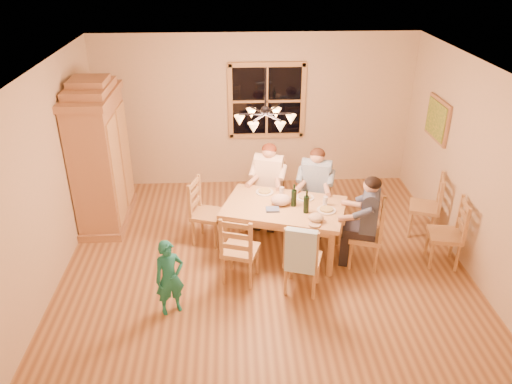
{
  "coord_description": "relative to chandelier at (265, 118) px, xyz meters",
  "views": [
    {
      "loc": [
        -0.42,
        -5.9,
        4.07
      ],
      "look_at": [
        -0.11,
        0.1,
        1.0
      ],
      "focal_mm": 35.0,
      "sensor_mm": 36.0,
      "label": 1
    }
  ],
  "objects": [
    {
      "name": "wall_right",
      "position": [
        2.75,
        0.0,
        -0.73
      ],
      "size": [
        0.02,
        5.0,
        2.7
      ],
      "primitive_type": "cube",
      "color": "beige",
      "rests_on": "floor"
    },
    {
      "name": "chandelier",
      "position": [
        0.0,
        0.0,
        0.0
      ],
      "size": [
        0.77,
        0.68,
        0.71
      ],
      "color": "black",
      "rests_on": "ceiling"
    },
    {
      "name": "adult_woman",
      "position": [
        0.13,
        1.0,
        -1.24
      ],
      "size": [
        0.49,
        0.52,
        0.87
      ],
      "rotation": [
        0.0,
        0.0,
        2.83
      ],
      "color": "beige",
      "rests_on": "floor"
    },
    {
      "name": "adult_slate_man",
      "position": [
        1.37,
        -0.22,
        -1.24
      ],
      "size": [
        0.52,
        0.49,
        0.87
      ],
      "rotation": [
        0.0,
        0.0,
        1.26
      ],
      "color": "#3E4A63",
      "rests_on": "floor"
    },
    {
      "name": "plate_plaid",
      "position": [
        0.6,
        0.33,
        -1.31
      ],
      "size": [
        0.26,
        0.26,
        0.02
      ],
      "primitive_type": "cylinder",
      "color": "white",
      "rests_on": "dining_table"
    },
    {
      "name": "chair_near_right",
      "position": [
        0.44,
        -0.73,
        -1.77
      ],
      "size": [
        0.55,
        0.53,
        0.99
      ],
      "rotation": [
        0.0,
        0.0,
        -0.31
      ],
      "color": "#A57948",
      "rests_on": "floor"
    },
    {
      "name": "cloth_bundle",
      "position": [
        0.24,
        0.16,
        -1.24
      ],
      "size": [
        0.28,
        0.22,
        0.15
      ],
      "primitive_type": "ellipsoid",
      "color": "#C3A38D",
      "rests_on": "dining_table"
    },
    {
      "name": "floor",
      "position": [
        0.0,
        0.0,
        -2.08
      ],
      "size": [
        5.5,
        5.5,
        0.0
      ],
      "primitive_type": "plane",
      "color": "brown",
      "rests_on": "ground"
    },
    {
      "name": "chair_spare_front",
      "position": [
        2.45,
        -0.26,
        -1.77
      ],
      "size": [
        0.5,
        0.51,
        0.99
      ],
      "rotation": [
        0.0,
        0.0,
        1.37
      ],
      "color": "#A57948",
      "rests_on": "floor"
    },
    {
      "name": "chair_spare_back",
      "position": [
        2.45,
        0.53,
        -1.77
      ],
      "size": [
        0.54,
        0.56,
        0.99
      ],
      "rotation": [
        0.0,
        0.0,
        1.22
      ],
      "color": "#A57948",
      "rests_on": "floor"
    },
    {
      "name": "armoire",
      "position": [
        -2.42,
        1.2,
        -1.02
      ],
      "size": [
        0.66,
        1.4,
        2.3
      ],
      "color": "#9F6E44",
      "rests_on": "floor"
    },
    {
      "name": "dining_table",
      "position": [
        0.28,
        0.13,
        -1.42
      ],
      "size": [
        1.87,
        1.46,
        0.76
      ],
      "rotation": [
        0.0,
        0.0,
        -0.31
      ],
      "color": "#B1854E",
      "rests_on": "floor"
    },
    {
      "name": "ceiling",
      "position": [
        0.0,
        0.0,
        0.62
      ],
      "size": [
        5.5,
        5.0,
        0.02
      ],
      "primitive_type": "cube",
      "color": "white",
      "rests_on": "wall_back"
    },
    {
      "name": "chair_end_left",
      "position": [
        -0.8,
        0.48,
        -1.77
      ],
      "size": [
        0.53,
        0.55,
        0.99
      ],
      "rotation": [
        0.0,
        0.0,
        -1.88
      ],
      "color": "#A57948",
      "rests_on": "floor"
    },
    {
      "name": "wall_back",
      "position": [
        0.0,
        2.5,
        -0.73
      ],
      "size": [
        5.5,
        0.02,
        2.7
      ],
      "primitive_type": "cube",
      "color": "beige",
      "rests_on": "floor"
    },
    {
      "name": "plate_woman",
      "position": [
        0.04,
        0.54,
        -1.31
      ],
      "size": [
        0.26,
        0.26,
        0.02
      ],
      "primitive_type": "cylinder",
      "color": "white",
      "rests_on": "dining_table"
    },
    {
      "name": "wine_glass_a",
      "position": [
        0.27,
        0.42,
        -1.25
      ],
      "size": [
        0.06,
        0.06,
        0.14
      ],
      "primitive_type": "cylinder",
      "color": "silver",
      "rests_on": "dining_table"
    },
    {
      "name": "chair_far_right",
      "position": [
        0.82,
        0.77,
        -1.77
      ],
      "size": [
        0.55,
        0.53,
        0.99
      ],
      "rotation": [
        0.0,
        0.0,
        2.83
      ],
      "color": "#A57948",
      "rests_on": "floor"
    },
    {
      "name": "chair_end_right",
      "position": [
        1.37,
        -0.22,
        -1.77
      ],
      "size": [
        0.53,
        0.55,
        0.99
      ],
      "rotation": [
        0.0,
        0.0,
        1.26
      ],
      "color": "#A57948",
      "rests_on": "floor"
    },
    {
      "name": "wine_bottle_b",
      "position": [
        0.56,
        -0.07,
        -1.15
      ],
      "size": [
        0.08,
        0.08,
        0.33
      ],
      "primitive_type": "cylinder",
      "color": "black",
      "rests_on": "dining_table"
    },
    {
      "name": "chair_near_left",
      "position": [
        -0.34,
        -0.48,
        -1.77
      ],
      "size": [
        0.55,
        0.53,
        0.99
      ],
      "rotation": [
        0.0,
        0.0,
        -0.31
      ],
      "color": "#A57948",
      "rests_on": "floor"
    },
    {
      "name": "painting",
      "position": [
        2.71,
        1.2,
        -0.48
      ],
      "size": [
        0.06,
        0.78,
        0.64
      ],
      "color": "#9F6E44",
      "rests_on": "wall_right"
    },
    {
      "name": "chair_far_left",
      "position": [
        0.13,
        1.0,
        -1.77
      ],
      "size": [
        0.55,
        0.53,
        0.99
      ],
      "rotation": [
        0.0,
        0.0,
        2.83
      ],
      "color": "#A57948",
      "rests_on": "floor"
    },
    {
      "name": "wall_left",
      "position": [
        -2.75,
        0.0,
        -0.73
      ],
      "size": [
        0.02,
        5.0,
        2.7
      ],
      "primitive_type": "cube",
      "color": "beige",
      "rests_on": "floor"
    },
    {
      "name": "wine_glass_b",
      "position": [
        0.85,
        0.1,
        -1.25
      ],
      "size": [
        0.06,
        0.06,
        0.14
      ],
      "primitive_type": "cylinder",
      "color": "silver",
      "rests_on": "dining_table"
    },
    {
      "name": "child",
      "position": [
        -1.19,
        -1.07,
        -1.59
      ],
      "size": [
        0.42,
        0.36,
        0.98
      ],
      "primitive_type": "imported",
      "rotation": [
        0.0,
        0.0,
        0.42
      ],
      "color": "#1B796D",
      "rests_on": "floor"
    },
    {
      "name": "plate_slate",
      "position": [
        0.84,
        -0.05,
        -1.31
      ],
      "size": [
        0.26,
        0.26,
        0.02
      ],
      "primitive_type": "cylinder",
      "color": "white",
      "rests_on": "dining_table"
    },
    {
      "name": "adult_plaid_man",
      "position": [
        0.82,
        0.77,
        -1.24
      ],
      "size": [
        0.49,
        0.52,
        0.87
      ],
      "rotation": [
        0.0,
        0.0,
        2.83
      ],
      "color": "#326089",
      "rests_on": "floor"
    },
    {
      "name": "towel",
      "position": [
        0.38,
        -0.91,
        -1.38
      ],
      "size": [
        0.39,
        0.21,
        0.58
      ],
      "primitive_type": "cube",
      "rotation": [
        0.0,
        0.0,
        -0.31
      ],
      "color": "#ACD8E9",
      "rests_on": "chair_near_right"
    },
    {
      "name": "window",
      "position": [
        0.2,
        2.47,
        -0.53
      ],
      "size": [
        1.3,
        0.06,
        1.3
      ],
      "color": "black",
      "rests_on": "wall_back"
    },
    {
      "name": "napkin",
      "position": [
        0.11,
        0.0,
        -1.3
      ],
      "size": [
        0.21,
        0.19,
        0.03
      ],
      "primitive_type": "cube",
      "rotation": [
        0.0,
        0.0,
        -0.31
      ],
      "color": "slate",
      "rests_on": "dining_table"
    },
    {
      "name": "cap",
      "position": [
        0.65,
        -0.32,
        -1.26
      ],
      "size": [
        0.2,
        0.2,
        0.11
      ],
      "primitive_type": "ellipsoid",
      "color": "tan",
      "rests_on": "dining_table"
    },
    {
      "name": "wine_bottle_a",
      "position": [
        0.41,
        0.12,
        -1.15
      ],
      "size": [
        0.08,
        0.08,
        0.33
      ],
      "primitive_type": "cylinder",
      "color": "black",
      "rests_on": "dining_table"
    }
  ]
}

